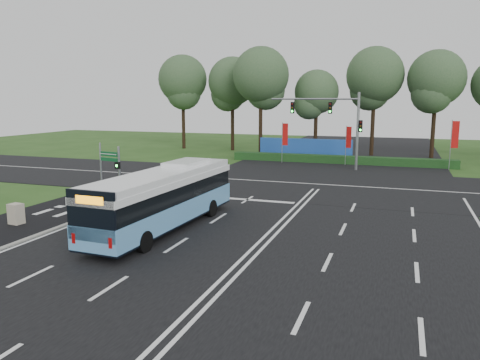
% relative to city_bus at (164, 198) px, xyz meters
% --- Properties ---
extents(ground, '(120.00, 120.00, 0.00)m').
position_rel_city_bus_xyz_m(ground, '(5.04, 2.75, -1.59)').
color(ground, '#274B19').
rests_on(ground, ground).
extents(road_main, '(20.00, 120.00, 0.04)m').
position_rel_city_bus_xyz_m(road_main, '(5.04, 2.75, -1.57)').
color(road_main, black).
rests_on(road_main, ground).
extents(road_cross, '(120.00, 14.00, 0.05)m').
position_rel_city_bus_xyz_m(road_cross, '(5.04, 14.75, -1.56)').
color(road_cross, black).
rests_on(road_cross, ground).
extents(bike_path, '(5.00, 18.00, 0.06)m').
position_rel_city_bus_xyz_m(bike_path, '(-7.46, -0.25, -1.56)').
color(bike_path, black).
rests_on(bike_path, ground).
extents(kerb_strip, '(0.25, 18.00, 0.12)m').
position_rel_city_bus_xyz_m(kerb_strip, '(-5.06, -0.25, -1.53)').
color(kerb_strip, gray).
rests_on(kerb_strip, ground).
extents(city_bus, '(2.76, 11.07, 3.15)m').
position_rel_city_bus_xyz_m(city_bus, '(0.00, 0.00, 0.00)').
color(city_bus, '#5B9BD3').
rests_on(city_bus, ground).
extents(pedestrian_signal, '(0.30, 0.42, 3.58)m').
position_rel_city_bus_xyz_m(pedestrian_signal, '(-5.16, 3.93, 0.37)').
color(pedestrian_signal, gray).
rests_on(pedestrian_signal, ground).
extents(street_sign, '(1.44, 0.36, 3.75)m').
position_rel_city_bus_xyz_m(street_sign, '(-6.28, 4.10, 0.79)').
color(street_sign, gray).
rests_on(street_sign, ground).
extents(utility_cabinet, '(0.72, 0.63, 1.10)m').
position_rel_city_bus_xyz_m(utility_cabinet, '(-7.61, -1.75, -1.04)').
color(utility_cabinet, '#B8AB94').
rests_on(utility_cabinet, ground).
extents(banner_flag_left, '(0.61, 0.06, 4.10)m').
position_rel_city_bus_xyz_m(banner_flag_left, '(-0.27, 25.65, 1.10)').
color(banner_flag_left, gray).
rests_on(banner_flag_left, ground).
extents(banner_flag_mid, '(0.54, 0.24, 3.86)m').
position_rel_city_bus_xyz_m(banner_flag_mid, '(5.92, 26.19, 0.96)').
color(banner_flag_mid, gray).
rests_on(banner_flag_mid, ground).
extents(banner_flag_right, '(0.67, 0.15, 4.55)m').
position_rel_city_bus_xyz_m(banner_flag_right, '(15.28, 26.16, 1.38)').
color(banner_flag_right, gray).
rests_on(banner_flag_right, ground).
extents(traffic_light_gantry, '(8.41, 0.28, 7.00)m').
position_rel_city_bus_xyz_m(traffic_light_gantry, '(5.25, 23.25, 3.08)').
color(traffic_light_gantry, gray).
rests_on(traffic_light_gantry, ground).
extents(hedge, '(22.00, 1.20, 0.80)m').
position_rel_city_bus_xyz_m(hedge, '(5.04, 27.25, -1.19)').
color(hedge, '#133615').
rests_on(hedge, ground).
extents(blue_hoarding, '(10.00, 0.30, 2.20)m').
position_rel_city_bus_xyz_m(blue_hoarding, '(1.04, 29.75, -0.49)').
color(blue_hoarding, '#2051B1').
rests_on(blue_hoarding, ground).
extents(eucalyptus_row, '(54.59, 9.99, 12.28)m').
position_rel_city_bus_xyz_m(eucalyptus_row, '(6.51, 34.56, 6.89)').
color(eucalyptus_row, black).
rests_on(eucalyptus_row, ground).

